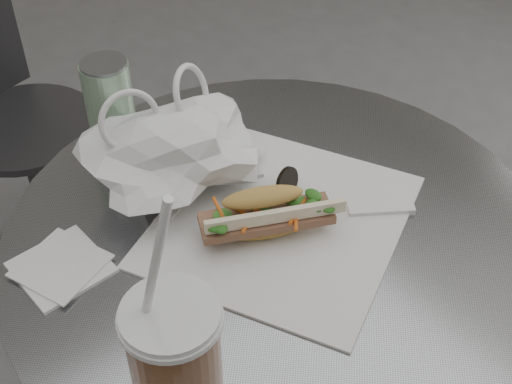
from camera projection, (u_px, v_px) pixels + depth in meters
cafe_table at (274, 349)px, 1.17m from camera, size 0.76×0.76×0.74m
chair_far at (26, 158)px, 1.79m from camera, size 0.35×0.37×0.66m
sandwich_paper at (281, 221)px, 0.99m from camera, size 0.45×0.44×0.00m
banh_mi at (265, 214)px, 0.95m from camera, size 0.23×0.18×0.08m
iced_coffee at (175, 353)px, 0.74m from camera, size 0.11×0.11×0.31m
sunglasses at (274, 195)px, 1.01m from camera, size 0.11×0.04×0.05m
plastic_bag at (174, 152)px, 1.01m from camera, size 0.28×0.24×0.12m
napkin_stack at (61, 267)px, 0.93m from camera, size 0.13×0.13×0.01m
drink_can at (110, 102)px, 1.09m from camera, size 0.07×0.07×0.14m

